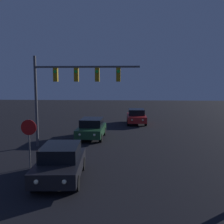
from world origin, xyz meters
TOP-DOWN VIEW (x-y plane):
  - car_near at (-2.17, 10.94)m, footprint 2.18×4.11m
  - car_mid at (-1.93, 19.26)m, footprint 2.03×4.04m
  - car_far at (1.83, 26.29)m, footprint 2.00×4.03m
  - traffic_signal_mast at (-3.00, 16.57)m, footprint 7.00×0.30m
  - stop_sign at (-4.12, 12.27)m, footprint 0.79×0.07m

SIDE VIEW (x-z plane):
  - car_near at x=-2.17m, z-range 0.03..1.56m
  - car_mid at x=-1.93m, z-range 0.03..1.56m
  - car_far at x=1.83m, z-range 0.03..1.56m
  - stop_sign at x=-4.12m, z-range 0.52..3.02m
  - traffic_signal_mast at x=-3.00m, z-range 1.28..7.38m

